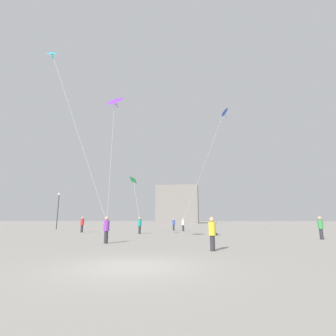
# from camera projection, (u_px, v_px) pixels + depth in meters

# --- Properties ---
(ground_plane) EXTENTS (300.00, 300.00, 0.00)m
(ground_plane) POSITION_uv_depth(u_px,v_px,m) (130.00, 267.00, 8.38)
(ground_plane) COLOR gray
(person_in_orange) EXTENTS (0.38, 0.38, 1.73)m
(person_in_orange) POSITION_uv_depth(u_px,v_px,m) (212.00, 225.00, 23.88)
(person_in_orange) COLOR #2D2D33
(person_in_orange) RESTS_ON ground_plane
(person_in_red) EXTENTS (0.38, 0.38, 1.77)m
(person_in_red) POSITION_uv_depth(u_px,v_px,m) (82.00, 224.00, 29.21)
(person_in_red) COLOR #2D2D33
(person_in_red) RESTS_ON ground_plane
(person_in_green) EXTENTS (0.37, 0.37, 1.71)m
(person_in_green) POSITION_uv_depth(u_px,v_px,m) (321.00, 227.00, 19.45)
(person_in_green) COLOR #2D2D33
(person_in_green) RESTS_ON ground_plane
(person_in_white) EXTENTS (0.36, 0.36, 1.64)m
(person_in_white) POSITION_uv_depth(u_px,v_px,m) (183.00, 224.00, 31.69)
(person_in_white) COLOR #2D2D33
(person_in_white) RESTS_ON ground_plane
(person_in_purple) EXTENTS (0.37, 0.37, 1.69)m
(person_in_purple) POSITION_uv_depth(u_px,v_px,m) (106.00, 229.00, 16.36)
(person_in_purple) COLOR #2D2D33
(person_in_purple) RESTS_ON ground_plane
(person_in_yellow) EXTENTS (0.35, 0.35, 1.62)m
(person_in_yellow) POSITION_uv_depth(u_px,v_px,m) (212.00, 232.00, 12.59)
(person_in_yellow) COLOR #2D2D33
(person_in_yellow) RESTS_ON ground_plane
(person_in_teal) EXTENTS (0.37, 0.37, 1.70)m
(person_in_teal) POSITION_uv_depth(u_px,v_px,m) (140.00, 225.00, 26.50)
(person_in_teal) COLOR #2D2D33
(person_in_teal) RESTS_ON ground_plane
(person_in_blue) EXTENTS (0.34, 0.34, 1.57)m
(person_in_blue) POSITION_uv_depth(u_px,v_px,m) (174.00, 224.00, 33.68)
(person_in_blue) COLOR #2D2D33
(person_in_blue) RESTS_ON ground_plane
(kite_violet_diamond) EXTENTS (1.38, 1.51, 8.50)m
(kite_violet_diamond) POSITION_uv_depth(u_px,v_px,m) (115.00, 101.00, 17.08)
(kite_violet_diamond) COLOR purple
(kite_cyan_diamond) EXTENTS (4.23, 1.97, 11.55)m
(kite_cyan_diamond) POSITION_uv_depth(u_px,v_px,m) (54.00, 58.00, 17.29)
(kite_cyan_diamond) COLOR #1EB2C6
(kite_cobalt_diamond) EXTENTS (5.99, 2.17, 14.12)m
(kite_cobalt_diamond) POSITION_uv_depth(u_px,v_px,m) (224.00, 113.00, 32.59)
(kite_cobalt_diamond) COLOR blue
(kite_emerald_delta) EXTENTS (1.75, 2.50, 4.91)m
(kite_emerald_delta) POSITION_uv_depth(u_px,v_px,m) (133.00, 180.00, 29.21)
(kite_emerald_delta) COLOR green
(building_left_hall) EXTENTS (14.44, 9.62, 12.49)m
(building_left_hall) POSITION_uv_depth(u_px,v_px,m) (178.00, 204.00, 86.79)
(building_left_hall) COLOR gray
(building_left_hall) RESTS_ON ground_plane
(lamppost_west) EXTENTS (0.36, 0.36, 5.28)m
(lamppost_west) POSITION_uv_depth(u_px,v_px,m) (58.00, 205.00, 37.62)
(lamppost_west) COLOR #2D2D30
(lamppost_west) RESTS_ON ground_plane
(handbag_beside_flyer) EXTENTS (0.34, 0.21, 0.24)m
(handbag_beside_flyer) POSITION_uv_depth(u_px,v_px,m) (216.00, 234.00, 23.80)
(handbag_beside_flyer) COLOR black
(handbag_beside_flyer) RESTS_ON ground_plane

